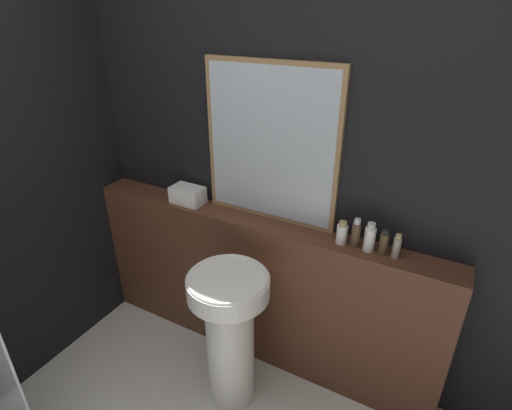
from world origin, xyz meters
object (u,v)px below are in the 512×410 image
at_px(conditioner_bottle, 356,234).
at_px(lotion_bottle, 370,238).
at_px(mirror, 270,145).
at_px(body_wash_bottle, 384,243).
at_px(towel_stack, 188,195).
at_px(pedestal_sink, 230,329).
at_px(hand_soap_bottle, 397,247).
at_px(shampoo_bottle, 342,233).

xyz_separation_m(conditioner_bottle, lotion_bottle, (0.07, 0.00, -0.00)).
relative_size(mirror, body_wash_bottle, 6.42).
bearing_deg(towel_stack, pedestal_sink, -36.39).
relative_size(towel_stack, body_wash_bottle, 1.50).
xyz_separation_m(lotion_bottle, body_wash_bottle, (0.07, 0.00, -0.01)).
relative_size(pedestal_sink, conditioner_bottle, 5.42).
distance_m(conditioner_bottle, hand_soap_bottle, 0.20).
bearing_deg(pedestal_sink, lotion_bottle, 33.59).
bearing_deg(lotion_bottle, pedestal_sink, -146.41).
height_order(shampoo_bottle, conditioner_bottle, conditioner_bottle).
bearing_deg(lotion_bottle, hand_soap_bottle, 0.00).
xyz_separation_m(pedestal_sink, conditioner_bottle, (0.52, 0.39, 0.54)).
bearing_deg(body_wash_bottle, conditioner_bottle, 180.00).
relative_size(shampoo_bottle, body_wash_bottle, 0.92).
bearing_deg(conditioner_bottle, lotion_bottle, 0.00).
distance_m(towel_stack, hand_soap_bottle, 1.26).
height_order(pedestal_sink, shampoo_bottle, shampoo_bottle).
bearing_deg(conditioner_bottle, hand_soap_bottle, 0.00).
distance_m(mirror, conditioner_bottle, 0.64).
xyz_separation_m(shampoo_bottle, hand_soap_bottle, (0.27, 0.00, 0.00)).
relative_size(lotion_bottle, body_wash_bottle, 1.13).
bearing_deg(conditioner_bottle, mirror, 171.85).
xyz_separation_m(mirror, towel_stack, (-0.53, -0.08, -0.38)).
distance_m(pedestal_sink, body_wash_bottle, 0.94).
bearing_deg(mirror, body_wash_bottle, -6.45).
bearing_deg(mirror, shampoo_bottle, -9.40).
xyz_separation_m(pedestal_sink, mirror, (-0.01, 0.47, 0.91)).
distance_m(pedestal_sink, shampoo_bottle, 0.80).
distance_m(mirror, hand_soap_bottle, 0.82).
bearing_deg(lotion_bottle, towel_stack, 180.00).
bearing_deg(pedestal_sink, conditioner_bottle, 37.02).
relative_size(pedestal_sink, towel_stack, 4.25).
distance_m(lotion_bottle, hand_soap_bottle, 0.13).
height_order(towel_stack, lotion_bottle, lotion_bottle).
distance_m(pedestal_sink, hand_soap_bottle, 0.98).
distance_m(conditioner_bottle, lotion_bottle, 0.07).
xyz_separation_m(pedestal_sink, shampoo_bottle, (0.45, 0.39, 0.53)).
relative_size(shampoo_bottle, hand_soap_bottle, 0.98).
height_order(mirror, body_wash_bottle, mirror).
bearing_deg(hand_soap_bottle, lotion_bottle, 180.00).
height_order(mirror, hand_soap_bottle, mirror).
xyz_separation_m(mirror, hand_soap_bottle, (0.73, -0.08, -0.38)).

